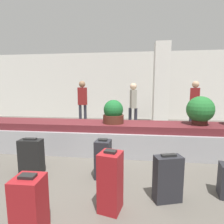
{
  "coord_description": "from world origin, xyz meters",
  "views": [
    {
      "loc": [
        0.48,
        -2.72,
        1.49
      ],
      "look_at": [
        0.0,
        1.27,
        0.95
      ],
      "focal_mm": 28.0,
      "sensor_mm": 36.0,
      "label": 1
    }
  ],
  "objects": [
    {
      "name": "traveler_0",
      "position": [
        0.49,
        3.44,
        1.0
      ],
      "size": [
        0.31,
        0.35,
        1.67
      ],
      "rotation": [
        0.0,
        0.0,
        -1.34
      ],
      "color": "#282833",
      "rests_on": "ground_plane"
    },
    {
      "name": "ground_plane",
      "position": [
        0.0,
        0.0,
        0.0
      ],
      "size": [
        18.0,
        18.0,
        0.0
      ],
      "primitive_type": "plane",
      "color": "#59544C"
    },
    {
      "name": "potted_plant_0",
      "position": [
        1.95,
        1.27,
        1.01
      ],
      "size": [
        0.58,
        0.58,
        0.63
      ],
      "color": "#381914",
      "rests_on": "carousel"
    },
    {
      "name": "suitcase_4",
      "position": [
        0.0,
        0.02,
        0.32
      ],
      "size": [
        0.27,
        0.28,
        0.67
      ],
      "rotation": [
        0.0,
        0.0,
        -0.09
      ],
      "color": "#232328",
      "rests_on": "ground_plane"
    },
    {
      "name": "traveler_2",
      "position": [
        2.74,
        4.02,
        1.06
      ],
      "size": [
        0.36,
        0.29,
        1.75
      ],
      "rotation": [
        0.0,
        0.0,
        2.75
      ],
      "color": "#282833",
      "rests_on": "ground_plane"
    },
    {
      "name": "pillar",
      "position": [
        1.55,
        4.28,
        1.6
      ],
      "size": [
        0.55,
        0.55,
        3.2
      ],
      "color": "silver",
      "rests_on": "ground_plane"
    },
    {
      "name": "back_wall",
      "position": [
        0.0,
        5.89,
        1.6
      ],
      "size": [
        18.0,
        0.06,
        3.2
      ],
      "color": "silver",
      "rests_on": "ground_plane"
    },
    {
      "name": "suitcase_0",
      "position": [
        -1.27,
        0.01,
        0.31
      ],
      "size": [
        0.4,
        0.22,
        0.64
      ],
      "rotation": [
        0.0,
        0.0,
        0.04
      ],
      "color": "black",
      "rests_on": "ground_plane"
    },
    {
      "name": "suitcase_3",
      "position": [
        0.22,
        -0.75,
        0.37
      ],
      "size": [
        0.31,
        0.32,
        0.76
      ],
      "rotation": [
        0.0,
        0.0,
        -0.24
      ],
      "color": "maroon",
      "rests_on": "ground_plane"
    },
    {
      "name": "traveler_1",
      "position": [
        -1.47,
        3.89,
        1.07
      ],
      "size": [
        0.35,
        0.25,
        1.77
      ],
      "rotation": [
        0.0,
        0.0,
        -0.25
      ],
      "color": "#282833",
      "rests_on": "ground_plane"
    },
    {
      "name": "potted_plant_2",
      "position": [
        0.04,
        1.21,
        0.94
      ],
      "size": [
        0.47,
        0.47,
        0.54
      ],
      "color": "#4C2319",
      "rests_on": "carousel"
    },
    {
      "name": "suitcase_5",
      "position": [
        0.95,
        -0.48,
        0.31
      ],
      "size": [
        0.39,
        0.27,
        0.65
      ],
      "rotation": [
        0.0,
        0.0,
        0.28
      ],
      "color": "#232328",
      "rests_on": "ground_plane"
    },
    {
      "name": "suitcase_2",
      "position": [
        -0.55,
        -1.2,
        0.31
      ],
      "size": [
        0.3,
        0.28,
        0.64
      ],
      "rotation": [
        0.0,
        0.0,
        0.03
      ],
      "color": "maroon",
      "rests_on": "ground_plane"
    },
    {
      "name": "carousel",
      "position": [
        0.0,
        1.27,
        0.34
      ],
      "size": [
        8.04,
        0.96,
        0.7
      ],
      "color": "#9E9EA3",
      "rests_on": "ground_plane"
    }
  ]
}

